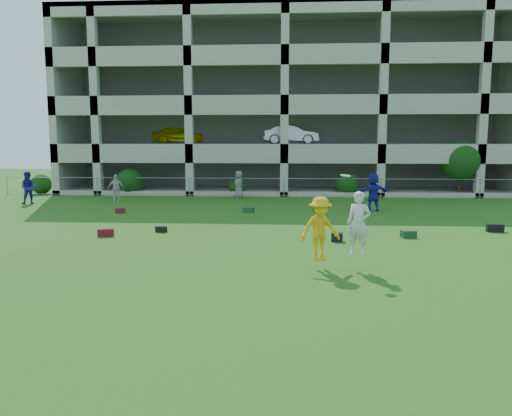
# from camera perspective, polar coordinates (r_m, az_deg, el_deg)

# --- Properties ---
(ground) EXTENTS (100.00, 100.00, 0.00)m
(ground) POSITION_cam_1_polar(r_m,az_deg,el_deg) (12.69, 2.49, -8.10)
(ground) COLOR #235114
(ground) RESTS_ON ground
(bystander_a) EXTENTS (1.05, 0.93, 1.81)m
(bystander_a) POSITION_cam_1_polar(r_m,az_deg,el_deg) (30.29, -24.54, 2.11)
(bystander_a) COLOR navy
(bystander_a) RESTS_ON ground
(bystander_b) EXTENTS (0.99, 0.59, 1.57)m
(bystander_b) POSITION_cam_1_polar(r_m,az_deg,el_deg) (29.81, -15.73, 2.20)
(bystander_b) COLOR silver
(bystander_b) RESTS_ON ground
(bystander_c) EXTENTS (0.80, 0.96, 1.69)m
(bystander_c) POSITION_cam_1_polar(r_m,az_deg,el_deg) (30.31, -1.98, 2.67)
(bystander_c) COLOR slate
(bystander_c) RESTS_ON ground
(bystander_d) EXTENTS (1.82, 0.88, 1.89)m
(bystander_d) POSITION_cam_1_polar(r_m,az_deg,el_deg) (25.50, 13.25, 1.78)
(bystander_d) COLOR #202595
(bystander_d) RESTS_ON ground
(bag_red_a) EXTENTS (0.60, 0.41, 0.28)m
(bag_red_a) POSITION_cam_1_polar(r_m,az_deg,el_deg) (19.02, -16.80, -2.71)
(bag_red_a) COLOR #590F1C
(bag_red_a) RESTS_ON ground
(bag_black_b) EXTENTS (0.43, 0.29, 0.22)m
(bag_black_b) POSITION_cam_1_polar(r_m,az_deg,el_deg) (19.40, -10.78, -2.41)
(bag_black_b) COLOR black
(bag_black_b) RESTS_ON ground
(bag_green_c) EXTENTS (0.55, 0.43, 0.26)m
(bag_green_c) POSITION_cam_1_polar(r_m,az_deg,el_deg) (18.81, 17.01, -2.86)
(bag_green_c) COLOR #163D1E
(bag_green_c) RESTS_ON ground
(crate_d) EXTENTS (0.42, 0.42, 0.30)m
(crate_d) POSITION_cam_1_polar(r_m,az_deg,el_deg) (17.51, 9.24, -3.31)
(crate_d) COLOR black
(crate_d) RESTS_ON ground
(bag_black_e) EXTENTS (0.63, 0.36, 0.30)m
(bag_black_e) POSITION_cam_1_polar(r_m,az_deg,el_deg) (21.21, 25.64, -2.07)
(bag_black_e) COLOR black
(bag_black_e) RESTS_ON ground
(bag_red_f) EXTENTS (0.53, 0.48, 0.24)m
(bag_red_f) POSITION_cam_1_polar(r_m,az_deg,el_deg) (25.04, -15.27, -0.29)
(bag_red_f) COLOR #590F1F
(bag_red_f) RESTS_ON ground
(bag_green_g) EXTENTS (0.56, 0.43, 0.25)m
(bag_green_g) POSITION_cam_1_polar(r_m,az_deg,el_deg) (24.31, -0.84, -0.24)
(bag_green_g) COLOR #143920
(bag_green_g) RESTS_ON ground
(frisbee_contest) EXTENTS (2.01, 1.00, 2.34)m
(frisbee_contest) POSITION_cam_1_polar(r_m,az_deg,el_deg) (13.51, 8.44, -2.20)
(frisbee_contest) COLOR #EBA414
(frisbee_contest) RESTS_ON ground
(parking_garage) EXTENTS (30.00, 14.00, 12.00)m
(parking_garage) POSITION_cam_1_polar(r_m,az_deg,el_deg) (40.00, 3.36, 11.26)
(parking_garage) COLOR #9E998C
(parking_garage) RESTS_ON ground
(fence) EXTENTS (36.06, 0.06, 1.20)m
(fence) POSITION_cam_1_polar(r_m,az_deg,el_deg) (31.35, 3.22, 2.40)
(fence) COLOR gray
(fence) RESTS_ON ground
(shrub_row) EXTENTS (34.38, 2.52, 3.50)m
(shrub_row) POSITION_cam_1_polar(r_m,az_deg,el_deg) (32.27, 11.44, 4.01)
(shrub_row) COLOR #163D11
(shrub_row) RESTS_ON ground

